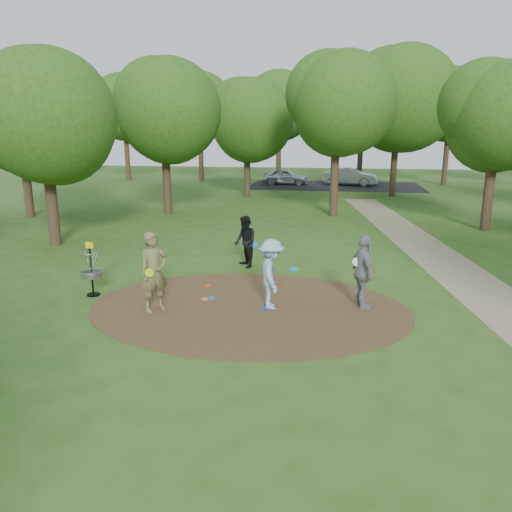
# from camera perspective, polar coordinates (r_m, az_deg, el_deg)

# --- Properties ---
(ground) EXTENTS (100.00, 100.00, 0.00)m
(ground) POSITION_cam_1_polar(r_m,az_deg,el_deg) (13.14, -0.84, -5.93)
(ground) COLOR #2D5119
(ground) RESTS_ON ground
(dirt_clearing) EXTENTS (8.40, 8.40, 0.02)m
(dirt_clearing) POSITION_cam_1_polar(r_m,az_deg,el_deg) (13.13, -0.84, -5.89)
(dirt_clearing) COLOR #47301C
(dirt_clearing) RESTS_ON ground
(footpath) EXTENTS (7.55, 39.89, 0.01)m
(footpath) POSITION_cam_1_polar(r_m,az_deg,el_deg) (15.47, 25.10, -4.16)
(footpath) COLOR #8C7A5B
(footpath) RESTS_ON ground
(parking_lot) EXTENTS (14.00, 8.00, 0.01)m
(parking_lot) POSITION_cam_1_polar(r_m,az_deg,el_deg) (42.38, 9.03, 7.94)
(parking_lot) COLOR black
(parking_lot) RESTS_ON ground
(player_observer_with_disc) EXTENTS (0.87, 0.89, 2.06)m
(player_observer_with_disc) POSITION_cam_1_polar(r_m,az_deg,el_deg) (12.89, -11.58, -1.80)
(player_observer_with_disc) COLOR brown
(player_observer_with_disc) RESTS_ON ground
(player_throwing_with_disc) EXTENTS (1.18, 1.31, 1.84)m
(player_throwing_with_disc) POSITION_cam_1_polar(r_m,az_deg,el_deg) (12.86, 1.77, -2.07)
(player_throwing_with_disc) COLOR #93B9DC
(player_throwing_with_disc) RESTS_ON ground
(player_walking_with_disc) EXTENTS (1.00, 1.07, 1.75)m
(player_walking_with_disc) POSITION_cam_1_polar(r_m,az_deg,el_deg) (16.75, -1.23, 1.64)
(player_walking_with_disc) COLOR black
(player_walking_with_disc) RESTS_ON ground
(player_waiting_with_disc) EXTENTS (0.86, 1.23, 1.94)m
(player_waiting_with_disc) POSITION_cam_1_polar(r_m,az_deg,el_deg) (13.14, 12.16, -1.80)
(player_waiting_with_disc) COLOR gray
(player_waiting_with_disc) RESTS_ON ground
(disc_ground_cyan) EXTENTS (0.22, 0.22, 0.02)m
(disc_ground_cyan) POSITION_cam_1_polar(r_m,az_deg,el_deg) (13.84, -5.15, -4.80)
(disc_ground_cyan) COLOR #1679B5
(disc_ground_cyan) RESTS_ON dirt_clearing
(disc_ground_blue) EXTENTS (0.22, 0.22, 0.02)m
(disc_ground_blue) POSITION_cam_1_polar(r_m,az_deg,el_deg) (13.02, 1.16, -5.99)
(disc_ground_blue) COLOR #0C32DC
(disc_ground_blue) RESTS_ON dirt_clearing
(disc_ground_red) EXTENTS (0.22, 0.22, 0.02)m
(disc_ground_red) POSITION_cam_1_polar(r_m,az_deg,el_deg) (14.93, -5.54, -3.37)
(disc_ground_red) COLOR #CC4214
(disc_ground_red) RESTS_ON dirt_clearing
(car_left) EXTENTS (3.90, 1.60, 1.32)m
(car_left) POSITION_cam_1_polar(r_m,az_deg,el_deg) (42.94, 3.35, 9.05)
(car_left) COLOR #B5B6BE
(car_left) RESTS_ON ground
(car_right) EXTENTS (4.60, 2.24, 1.45)m
(car_right) POSITION_cam_1_polar(r_m,az_deg,el_deg) (42.92, 10.71, 8.91)
(car_right) COLOR #A1A5A8
(car_right) RESTS_ON ground
(disc_ground_orange) EXTENTS (0.22, 0.22, 0.02)m
(disc_ground_orange) POSITION_cam_1_polar(r_m,az_deg,el_deg) (13.78, -5.81, -4.91)
(disc_ground_orange) COLOR orange
(disc_ground_orange) RESTS_ON dirt_clearing
(disc_golf_basket) EXTENTS (0.63, 0.63, 1.54)m
(disc_golf_basket) POSITION_cam_1_polar(r_m,az_deg,el_deg) (14.58, -18.34, -1.02)
(disc_golf_basket) COLOR black
(disc_golf_basket) RESTS_ON ground
(tree_ring) EXTENTS (37.31, 46.05, 9.84)m
(tree_ring) POSITION_cam_1_polar(r_m,az_deg,el_deg) (22.09, 8.45, 16.08)
(tree_ring) COLOR #332316
(tree_ring) RESTS_ON ground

